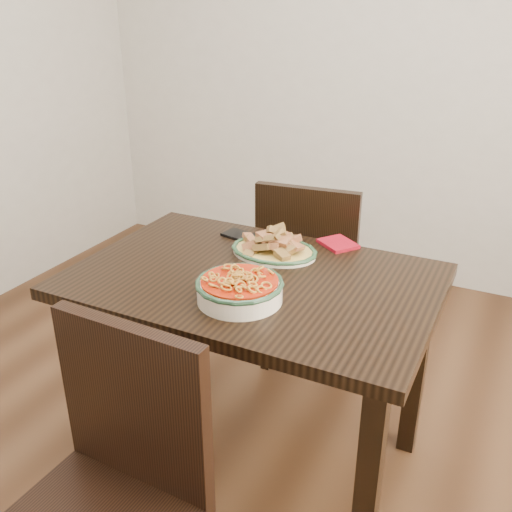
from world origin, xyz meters
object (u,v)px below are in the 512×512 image
at_px(dining_table, 253,304).
at_px(fish_plate, 274,242).
at_px(chair_far, 311,268).
at_px(smartphone, 242,236).
at_px(noodle_bowl, 240,287).
at_px(chair_near, 111,488).

bearing_deg(dining_table, fish_plate, 93.64).
height_order(chair_far, smartphone, chair_far).
bearing_deg(dining_table, noodle_bowl, -76.84).
relative_size(dining_table, noodle_bowl, 4.41).
distance_m(chair_near, noodle_bowl, 0.62).
height_order(fish_plate, noodle_bowl, fish_plate).
bearing_deg(noodle_bowl, fish_plate, 98.20).
height_order(chair_near, fish_plate, chair_near).
distance_m(chair_near, smartphone, 1.02).
xyz_separation_m(chair_near, noodle_bowl, (0.06, 0.55, 0.29)).
bearing_deg(dining_table, smartphone, 123.81).
relative_size(dining_table, chair_near, 1.28).
relative_size(fish_plate, noodle_bowl, 1.14).
distance_m(dining_table, chair_near, 0.73).
bearing_deg(smartphone, noodle_bowl, -50.67).
xyz_separation_m(dining_table, chair_far, (-0.04, 0.63, -0.15)).
bearing_deg(chair_far, fish_plate, 87.63).
relative_size(chair_far, noodle_bowl, 3.43).
xyz_separation_m(dining_table, smartphone, (-0.18, 0.27, 0.11)).
bearing_deg(chair_near, smartphone, 101.14).
bearing_deg(chair_far, smartphone, 63.18).
height_order(dining_table, smartphone, smartphone).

